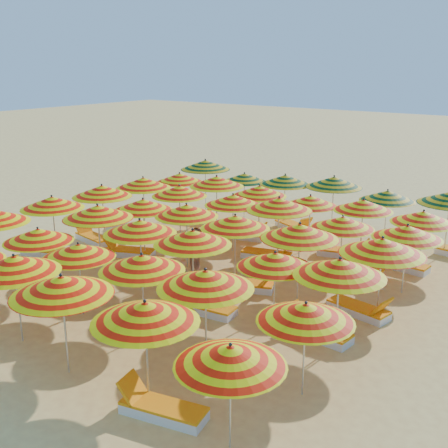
{
  "coord_description": "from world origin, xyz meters",
  "views": [
    {
      "loc": [
        10.14,
        -13.28,
        6.6
      ],
      "look_at": [
        0.0,
        0.5,
        1.6
      ],
      "focal_mm": 45.0,
      "sensor_mm": 36.0,
      "label": 1
    }
  ],
  "objects_px": {
    "umbrella_25": "(179,191)",
    "umbrella_29": "(407,232)",
    "umbrella_39": "(334,182)",
    "umbrella_2": "(14,264)",
    "umbrella_11": "(306,313)",
    "umbrella_22": "(300,232)",
    "umbrella_38": "(285,180)",
    "umbrella_32": "(259,191)",
    "lounger_5": "(317,331)",
    "umbrella_17": "(340,268)",
    "umbrella_34": "(363,205)",
    "lounger_11": "(356,279)",
    "lounger_14": "(344,252)",
    "umbrella_4": "(145,312)",
    "beachgoer_b": "(197,251)",
    "umbrella_7": "(38,235)",
    "umbrella_10": "(205,279)",
    "umbrella_28": "(343,223)",
    "umbrella_35": "(423,217)",
    "umbrella_36": "(205,165)",
    "lounger_7": "(129,252)",
    "lounger_10": "(268,254)",
    "umbrella_5": "(230,356)",
    "umbrella_26": "(233,200)",
    "beachgoer_a": "(183,280)",
    "umbrella_3": "(62,286)",
    "umbrella_13": "(98,212)",
    "lounger_8": "(247,285)",
    "lounger_12": "(194,218)",
    "umbrella_19": "(143,205)",
    "umbrella_21": "(235,222)",
    "umbrella_14": "(140,227)",
    "umbrella_18": "(102,191)",
    "umbrella_33": "(310,201)",
    "umbrella_9": "(142,263)",
    "lounger_6": "(93,238)",
    "umbrella_24": "(143,183)",
    "umbrella_23": "(382,246)",
    "umbrella_8": "(78,251)",
    "umbrella_15": "(193,238)",
    "lounger_4": "(204,307)",
    "lounger_9": "(360,309)",
    "lounger_16": "(294,226)",
    "umbrella_27": "(279,204)",
    "umbrella_31": "(217,181)",
    "umbrella_12": "(52,203)",
    "umbrella_16": "(275,260)"
  },
  "relations": [
    {
      "from": "umbrella_2",
      "to": "lounger_14",
      "type": "height_order",
      "value": "umbrella_2"
    },
    {
      "from": "umbrella_18",
      "to": "umbrella_14",
      "type": "bearing_deg",
      "value": -29.22
    },
    {
      "from": "umbrella_27",
      "to": "lounger_14",
      "type": "height_order",
      "value": "umbrella_27"
    },
    {
      "from": "umbrella_19",
      "to": "umbrella_32",
      "type": "distance_m",
      "value": 4.56
    },
    {
      "from": "umbrella_29",
      "to": "lounger_12",
      "type": "bearing_deg",
      "value": 166.7
    },
    {
      "from": "umbrella_36",
      "to": "lounger_9",
      "type": "relative_size",
      "value": 1.31
    },
    {
      "from": "umbrella_8",
      "to": "umbrella_9",
      "type": "bearing_deg",
      "value": 1.46
    },
    {
      "from": "umbrella_7",
      "to": "umbrella_10",
      "type": "distance_m",
      "value": 6.15
    },
    {
      "from": "umbrella_32",
      "to": "lounger_5",
      "type": "xyz_separation_m",
      "value": [
        5.45,
        -5.77,
        -1.76
      ]
    },
    {
      "from": "lounger_6",
      "to": "lounger_12",
      "type": "distance_m",
      "value": 4.64
    },
    {
      "from": "umbrella_32",
      "to": "beachgoer_a",
      "type": "relative_size",
      "value": 1.98
    },
    {
      "from": "umbrella_28",
      "to": "umbrella_35",
      "type": "relative_size",
      "value": 1.0
    },
    {
      "from": "umbrella_31",
      "to": "lounger_5",
      "type": "height_order",
      "value": "umbrella_31"
    },
    {
      "from": "lounger_11",
      "to": "lounger_14",
      "type": "height_order",
      "value": "same"
    },
    {
      "from": "umbrella_3",
      "to": "umbrella_31",
      "type": "bearing_deg",
      "value": 110.16
    },
    {
      "from": "umbrella_21",
      "to": "umbrella_26",
      "type": "bearing_deg",
      "value": 126.66
    },
    {
      "from": "umbrella_36",
      "to": "lounger_7",
      "type": "relative_size",
      "value": 1.3
    },
    {
      "from": "umbrella_17",
      "to": "umbrella_34",
      "type": "bearing_deg",
      "value": 108.29
    },
    {
      "from": "umbrella_25",
      "to": "umbrella_29",
      "type": "xyz_separation_m",
      "value": [
        8.55,
        0.05,
        -0.05
      ]
    },
    {
      "from": "umbrella_4",
      "to": "lounger_10",
      "type": "bearing_deg",
      "value": 106.8
    },
    {
      "from": "umbrella_4",
      "to": "umbrella_11",
      "type": "height_order",
      "value": "umbrella_4"
    },
    {
      "from": "umbrella_12",
      "to": "lounger_9",
      "type": "height_order",
      "value": "umbrella_12"
    },
    {
      "from": "umbrella_11",
      "to": "umbrella_22",
      "type": "height_order",
      "value": "umbrella_22"
    },
    {
      "from": "umbrella_9",
      "to": "umbrella_35",
      "type": "xyz_separation_m",
      "value": [
        4.07,
        8.31,
        -0.06
      ]
    },
    {
      "from": "umbrella_3",
      "to": "umbrella_13",
      "type": "xyz_separation_m",
      "value": [
        -3.94,
        4.47,
        0.01
      ]
    },
    {
      "from": "umbrella_14",
      "to": "umbrella_18",
      "type": "bearing_deg",
      "value": 150.78
    },
    {
      "from": "umbrella_4",
      "to": "umbrella_26",
      "type": "xyz_separation_m",
      "value": [
        -4.06,
        8.59,
        -0.09
      ]
    },
    {
      "from": "lounger_11",
      "to": "lounger_16",
      "type": "bearing_deg",
      "value": 113.71
    },
    {
      "from": "beachgoer_a",
      "to": "umbrella_25",
      "type": "bearing_deg",
      "value": -49.17
    },
    {
      "from": "umbrella_21",
      "to": "umbrella_24",
      "type": "relative_size",
      "value": 1.1
    },
    {
      "from": "lounger_4",
      "to": "lounger_5",
      "type": "relative_size",
      "value": 1.0
    },
    {
      "from": "umbrella_39",
      "to": "umbrella_2",
      "type": "bearing_deg",
      "value": -99.31
    },
    {
      "from": "umbrella_38",
      "to": "lounger_8",
      "type": "relative_size",
      "value": 1.47
    },
    {
      "from": "umbrella_5",
      "to": "lounger_5",
      "type": "bearing_deg",
      "value": 98.66
    },
    {
      "from": "umbrella_11",
      "to": "umbrella_34",
      "type": "height_order",
      "value": "umbrella_34"
    },
    {
      "from": "umbrella_14",
      "to": "umbrella_36",
      "type": "height_order",
      "value": "umbrella_36"
    },
    {
      "from": "umbrella_27",
      "to": "umbrella_36",
      "type": "relative_size",
      "value": 1.11
    },
    {
      "from": "umbrella_7",
      "to": "umbrella_23",
      "type": "height_order",
      "value": "umbrella_23"
    },
    {
      "from": "umbrella_18",
      "to": "umbrella_33",
      "type": "relative_size",
      "value": 1.3
    },
    {
      "from": "umbrella_28",
      "to": "lounger_6",
      "type": "xyz_separation_m",
      "value": [
        -9.15,
        -2.09,
        -1.68
      ]
    },
    {
      "from": "umbrella_19",
      "to": "umbrella_21",
      "type": "height_order",
      "value": "umbrella_21"
    },
    {
      "from": "umbrella_7",
      "to": "umbrella_15",
      "type": "distance_m",
      "value": 4.47
    },
    {
      "from": "umbrella_11",
      "to": "umbrella_2",
      "type": "bearing_deg",
      "value": -163.0
    },
    {
      "from": "umbrella_4",
      "to": "beachgoer_b",
      "type": "relative_size",
      "value": 1.76
    },
    {
      "from": "umbrella_15",
      "to": "lounger_4",
      "type": "distance_m",
      "value": 1.92
    },
    {
      "from": "umbrella_26",
      "to": "beachgoer_a",
      "type": "distance_m",
      "value": 4.78
    },
    {
      "from": "umbrella_7",
      "to": "lounger_10",
      "type": "xyz_separation_m",
      "value": [
        3.59,
        6.57,
        -1.69
      ]
    },
    {
      "from": "umbrella_25",
      "to": "umbrella_38",
      "type": "xyz_separation_m",
      "value": [
        2.2,
        4.0,
        0.02
      ]
    },
    {
      "from": "umbrella_24",
      "to": "umbrella_16",
      "type": "bearing_deg",
      "value": -25.41
    },
    {
      "from": "umbrella_32",
      "to": "umbrella_5",
      "type": "bearing_deg",
      "value": -59.43
    }
  ]
}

